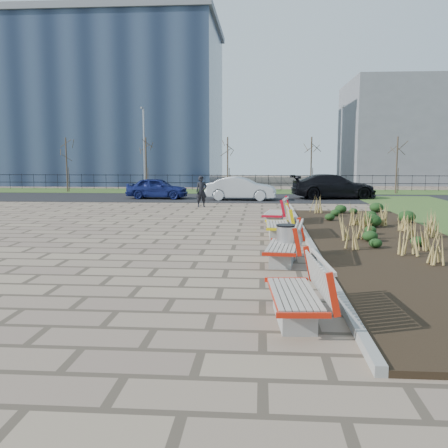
# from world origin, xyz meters

# --- Properties ---
(ground) EXTENTS (120.00, 120.00, 0.00)m
(ground) POSITION_xyz_m (0.00, 0.00, 0.00)
(ground) COLOR #84705A
(ground) RESTS_ON ground
(planting_bed) EXTENTS (4.50, 18.00, 0.10)m
(planting_bed) POSITION_xyz_m (6.25, 5.00, 0.05)
(planting_bed) COLOR black
(planting_bed) RESTS_ON ground
(planting_curb) EXTENTS (0.16, 18.00, 0.15)m
(planting_curb) POSITION_xyz_m (3.92, 5.00, 0.07)
(planting_curb) COLOR gray
(planting_curb) RESTS_ON ground
(grass_verge_far) EXTENTS (80.00, 5.00, 0.04)m
(grass_verge_far) POSITION_xyz_m (0.00, 28.00, 0.02)
(grass_verge_far) COLOR #33511E
(grass_verge_far) RESTS_ON ground
(road) EXTENTS (80.00, 7.00, 0.02)m
(road) POSITION_xyz_m (0.00, 22.00, 0.01)
(road) COLOR black
(road) RESTS_ON ground
(bench_a) EXTENTS (1.05, 2.16, 1.00)m
(bench_a) POSITION_xyz_m (3.00, -1.93, 0.50)
(bench_a) COLOR red
(bench_a) RESTS_ON ground
(bench_b) EXTENTS (1.15, 2.19, 1.00)m
(bench_b) POSITION_xyz_m (3.00, 2.46, 0.50)
(bench_b) COLOR #B51C0C
(bench_b) RESTS_ON ground
(bench_c) EXTENTS (0.92, 2.11, 1.00)m
(bench_c) POSITION_xyz_m (3.00, 6.47, 0.50)
(bench_c) COLOR yellow
(bench_c) RESTS_ON ground
(bench_d) EXTENTS (1.17, 2.20, 1.00)m
(bench_d) POSITION_xyz_m (3.00, 9.82, 0.50)
(bench_d) COLOR #B70C1D
(bench_d) RESTS_ON ground
(litter_bin) EXTENTS (0.51, 0.51, 0.89)m
(litter_bin) POSITION_xyz_m (3.12, 2.91, 0.44)
(litter_bin) COLOR #B2B2B7
(litter_bin) RESTS_ON ground
(pedestrian) EXTENTS (0.69, 0.55, 1.64)m
(pedestrian) POSITION_xyz_m (-0.69, 16.30, 0.82)
(pedestrian) COLOR black
(pedestrian) RESTS_ON ground
(car_blue) EXTENTS (3.94, 1.82, 1.31)m
(car_blue) POSITION_xyz_m (-4.07, 21.11, 0.67)
(car_blue) COLOR navy
(car_blue) RESTS_ON road
(car_silver) EXTENTS (4.32, 1.72, 1.40)m
(car_silver) POSITION_xyz_m (1.23, 20.47, 0.72)
(car_silver) COLOR #B2B7BB
(car_silver) RESTS_ON road
(car_black) EXTENTS (5.50, 2.82, 1.53)m
(car_black) POSITION_xyz_m (6.98, 21.96, 0.78)
(car_black) COLOR black
(car_black) RESTS_ON road
(tree_a) EXTENTS (1.40, 1.40, 4.00)m
(tree_a) POSITION_xyz_m (-12.00, 26.50, 2.04)
(tree_a) COLOR #4C3D2D
(tree_a) RESTS_ON grass_verge_far
(tree_b) EXTENTS (1.40, 1.40, 4.00)m
(tree_b) POSITION_xyz_m (-6.00, 26.50, 2.04)
(tree_b) COLOR #4C3D2D
(tree_b) RESTS_ON grass_verge_far
(tree_c) EXTENTS (1.40, 1.40, 4.00)m
(tree_c) POSITION_xyz_m (0.00, 26.50, 2.04)
(tree_c) COLOR #4C3D2D
(tree_c) RESTS_ON grass_verge_far
(tree_d) EXTENTS (1.40, 1.40, 4.00)m
(tree_d) POSITION_xyz_m (6.00, 26.50, 2.04)
(tree_d) COLOR #4C3D2D
(tree_d) RESTS_ON grass_verge_far
(tree_e) EXTENTS (1.40, 1.40, 4.00)m
(tree_e) POSITION_xyz_m (12.00, 26.50, 2.04)
(tree_e) COLOR #4C3D2D
(tree_e) RESTS_ON grass_verge_far
(lamp_west) EXTENTS (0.24, 0.60, 6.00)m
(lamp_west) POSITION_xyz_m (-6.00, 26.00, 3.04)
(lamp_west) COLOR gray
(lamp_west) RESTS_ON grass_verge_far
(lamp_east) EXTENTS (0.24, 0.60, 6.00)m
(lamp_east) POSITION_xyz_m (8.00, 26.00, 3.04)
(lamp_east) COLOR gray
(lamp_east) RESTS_ON grass_verge_far
(railing_fence) EXTENTS (44.00, 0.10, 1.20)m
(railing_fence) POSITION_xyz_m (0.00, 29.50, 0.64)
(railing_fence) COLOR black
(railing_fence) RESTS_ON grass_verge_far
(building_glass) EXTENTS (40.00, 14.00, 15.00)m
(building_glass) POSITION_xyz_m (-22.00, 40.00, 7.50)
(building_glass) COLOR #192338
(building_glass) RESTS_ON ground
(building_grey) EXTENTS (18.00, 12.00, 10.00)m
(building_grey) POSITION_xyz_m (20.00, 42.00, 5.00)
(building_grey) COLOR slate
(building_grey) RESTS_ON ground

